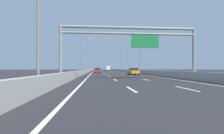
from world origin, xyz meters
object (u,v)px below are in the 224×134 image
at_px(streetlamp_left_far, 89,60).
at_px(white_car, 107,69).
at_px(black_car, 97,69).
at_px(yellow_car, 97,70).
at_px(box_truck, 108,68).
at_px(sign_gantry, 132,39).
at_px(streetlamp_left_near, 42,5).
at_px(orange_car, 133,71).
at_px(streetlamp_right_mid, 139,53).
at_px(streetlamp_left_mid, 83,53).
at_px(red_car, 97,70).
at_px(streetlamp_right_far, 121,60).

height_order(streetlamp_left_far, white_car, streetlamp_left_far).
relative_size(black_car, yellow_car, 1.00).
bearing_deg(white_car, box_truck, -88.23).
bearing_deg(sign_gantry, black_car, 91.89).
bearing_deg(streetlamp_left_near, orange_car, 64.78).
relative_size(streetlamp_left_far, black_car, 2.16).
bearing_deg(streetlamp_left_far, streetlamp_left_near, -90.00).
relative_size(streetlamp_right_mid, black_car, 2.16).
bearing_deg(yellow_car, white_car, 81.77).
height_order(black_car, box_truck, box_truck).
bearing_deg(streetlamp_left_mid, streetlamp_left_far, 90.00).
relative_size(sign_gantry, box_truck, 2.02).
relative_size(streetlamp_right_mid, yellow_car, 2.17).
height_order(sign_gantry, streetlamp_left_near, streetlamp_left_near).
height_order(white_car, box_truck, box_truck).
xyz_separation_m(white_car, box_truck, (0.31, -9.89, 0.89)).
bearing_deg(white_car, streetlamp_left_near, -95.57).
bearing_deg(box_truck, streetlamp_left_far, -108.95).
distance_m(black_car, red_car, 77.22).
bearing_deg(red_car, streetlamp_left_near, -95.14).
height_order(sign_gantry, box_truck, sign_gantry).
bearing_deg(orange_car, streetlamp_left_mid, 135.98).
relative_size(sign_gantry, streetlamp_right_mid, 1.74).
distance_m(sign_gantry, red_car, 34.32).
relative_size(yellow_car, box_truck, 0.53).
bearing_deg(sign_gantry, white_car, 88.25).
xyz_separation_m(streetlamp_left_near, streetlamp_right_mid, (14.93, 34.39, 0.00)).
bearing_deg(red_car, streetlamp_left_mid, -114.60).
distance_m(streetlamp_left_far, yellow_car, 8.04).
bearing_deg(streetlamp_left_far, white_car, 75.65).
xyz_separation_m(black_car, box_truck, (7.10, -18.79, 0.85)).
distance_m(red_car, orange_car, 20.50).
height_order(sign_gantry, black_car, sign_gantry).
height_order(black_car, orange_car, black_car).
distance_m(streetlamp_left_near, streetlamp_right_mid, 37.49).
height_order(streetlamp_left_near, red_car, streetlamp_left_near).
distance_m(streetlamp_left_mid, black_car, 85.85).
height_order(sign_gantry, streetlamp_right_mid, streetlamp_right_mid).
height_order(streetlamp_right_mid, box_truck, streetlamp_right_mid).
bearing_deg(orange_car, streetlamp_right_far, 85.19).
xyz_separation_m(sign_gantry, streetlamp_left_mid, (-7.71, 25.45, 0.55)).
xyz_separation_m(sign_gantry, streetlamp_right_mid, (7.22, 25.45, 0.55)).
bearing_deg(white_car, black_car, 127.35).
bearing_deg(streetlamp_right_mid, red_car, 142.81).
distance_m(sign_gantry, white_car, 102.31).
height_order(streetlamp_right_mid, white_car, streetlamp_right_mid).
height_order(streetlamp_left_near, box_truck, streetlamp_left_near).
xyz_separation_m(sign_gantry, streetlamp_left_far, (-7.71, 59.84, 0.55)).
bearing_deg(white_car, orange_car, -89.80).
relative_size(streetlamp_left_near, streetlamp_right_far, 1.00).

